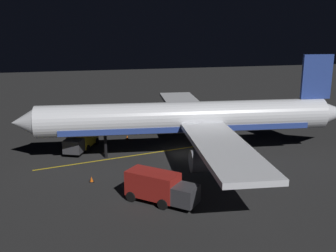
% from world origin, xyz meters
% --- Properties ---
extents(ground_plane, '(180.00, 180.00, 0.20)m').
position_xyz_m(ground_plane, '(0.00, 0.00, -0.10)').
color(ground_plane, '#262626').
extents(apron_guide_stripe, '(5.63, 25.56, 0.01)m').
position_xyz_m(apron_guide_stripe, '(1.28, 4.00, 0.00)').
color(apron_guide_stripe, gold).
rests_on(apron_guide_stripe, ground_plane).
extents(airliner, '(37.42, 39.29, 11.31)m').
position_xyz_m(airliner, '(-0.06, -0.64, 4.19)').
color(airliner, white).
rests_on(airliner, ground_plane).
extents(baggage_truck, '(6.47, 4.38, 2.15)m').
position_xyz_m(baggage_truck, '(4.50, 11.52, 1.15)').
color(baggage_truck, gold).
rests_on(baggage_truck, ground_plane).
extents(catering_truck, '(5.70, 5.97, 2.60)m').
position_xyz_m(catering_truck, '(-11.79, 5.66, 1.33)').
color(catering_truck, maroon).
rests_on(catering_truck, ground_plane).
extents(ground_crew_worker, '(0.40, 0.40, 1.74)m').
position_xyz_m(ground_crew_worker, '(5.19, 13.18, 0.89)').
color(ground_crew_worker, black).
rests_on(ground_crew_worker, ground_plane).
extents(traffic_cone_near_left, '(0.50, 0.50, 0.55)m').
position_xyz_m(traffic_cone_near_left, '(-5.92, 10.97, 0.25)').
color(traffic_cone_near_left, '#EA590F').
rests_on(traffic_cone_near_left, ground_plane).
extents(traffic_cone_near_right, '(0.50, 0.50, 0.55)m').
position_xyz_m(traffic_cone_near_right, '(7.64, 5.66, 0.25)').
color(traffic_cone_near_right, '#EA590F').
rests_on(traffic_cone_near_right, ground_plane).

